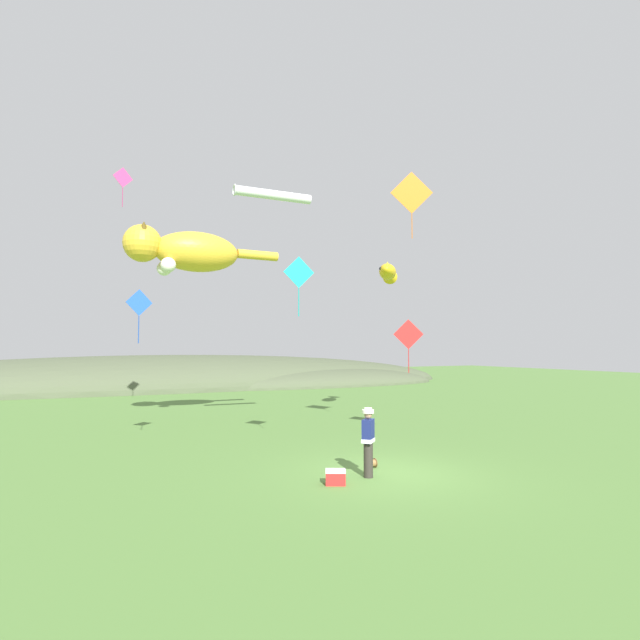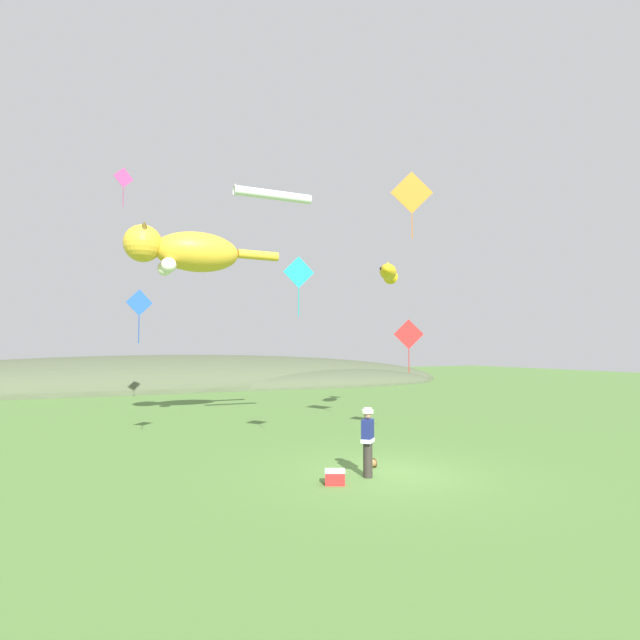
% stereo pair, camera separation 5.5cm
% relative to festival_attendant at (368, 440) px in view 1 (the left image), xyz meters
% --- Properties ---
extents(ground_plane, '(120.00, 120.00, 0.00)m').
position_rel_festival_attendant_xyz_m(ground_plane, '(0.64, 0.05, -0.95)').
color(ground_plane, '#517A38').
extents(distant_hill_ridge, '(54.85, 13.67, 5.44)m').
position_rel_festival_attendant_xyz_m(distant_hill_ridge, '(2.28, 31.78, -0.95)').
color(distant_hill_ridge, '#4C563D').
rests_on(distant_hill_ridge, ground).
extents(festival_attendant, '(0.49, 0.48, 1.77)m').
position_rel_festival_attendant_xyz_m(festival_attendant, '(0.00, 0.00, 0.00)').
color(festival_attendant, '#332D28').
rests_on(festival_attendant, ground).
extents(kite_spool, '(0.16, 0.26, 0.26)m').
position_rel_festival_attendant_xyz_m(kite_spool, '(0.65, 0.81, -0.83)').
color(kite_spool, olive).
rests_on(kite_spool, ground).
extents(picnic_cooler, '(0.58, 0.51, 0.36)m').
position_rel_festival_attendant_xyz_m(picnic_cooler, '(-1.08, -0.22, -0.77)').
color(picnic_cooler, red).
rests_on(picnic_cooler, ground).
extents(kite_giant_cat, '(6.81, 1.95, 2.06)m').
position_rel_festival_attendant_xyz_m(kite_giant_cat, '(-2.57, 10.65, 6.55)').
color(kite_giant_cat, gold).
extents(kite_fish_windsock, '(2.35, 2.68, 0.87)m').
position_rel_festival_attendant_xyz_m(kite_fish_windsock, '(6.86, 9.03, 6.03)').
color(kite_fish_windsock, gold).
extents(kite_tube_streamer, '(3.06, 0.54, 0.44)m').
position_rel_festival_attendant_xyz_m(kite_tube_streamer, '(-0.19, 6.44, 8.19)').
color(kite_tube_streamer, white).
extents(kite_diamond_red, '(1.01, 0.57, 2.04)m').
position_rel_festival_attendant_xyz_m(kite_diamond_red, '(4.62, 4.44, 2.87)').
color(kite_diamond_red, red).
extents(kite_diamond_blue, '(0.86, 0.20, 1.78)m').
position_rel_festival_attendant_xyz_m(kite_diamond_blue, '(-4.95, 6.13, 3.82)').
color(kite_diamond_blue, blue).
extents(kite_diamond_pink, '(0.89, 0.33, 1.84)m').
position_rel_festival_attendant_xyz_m(kite_diamond_pink, '(-4.96, 13.05, 10.15)').
color(kite_diamond_pink, '#E53F8C').
extents(kite_diamond_orange, '(1.37, 0.70, 2.42)m').
position_rel_festival_attendant_xyz_m(kite_diamond_orange, '(3.87, 3.16, 7.91)').
color(kite_diamond_orange, orange).
extents(kite_diamond_teal, '(0.99, 0.18, 1.90)m').
position_rel_festival_attendant_xyz_m(kite_diamond_teal, '(-0.54, 3.19, 4.73)').
color(kite_diamond_teal, '#19BFBF').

